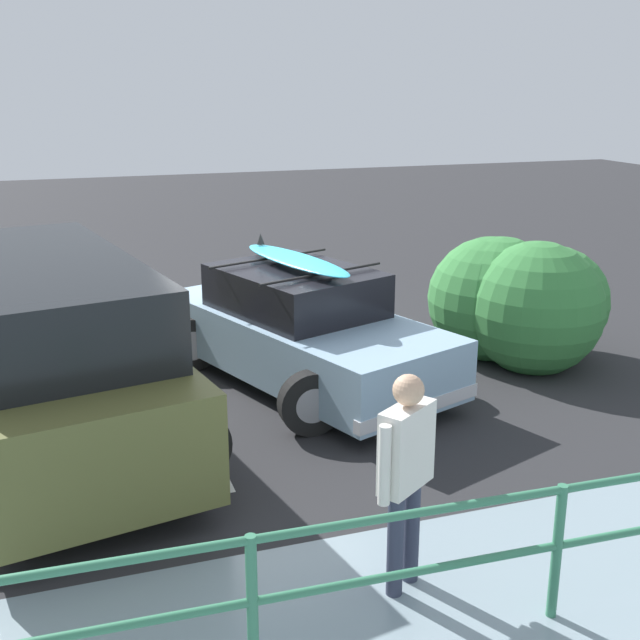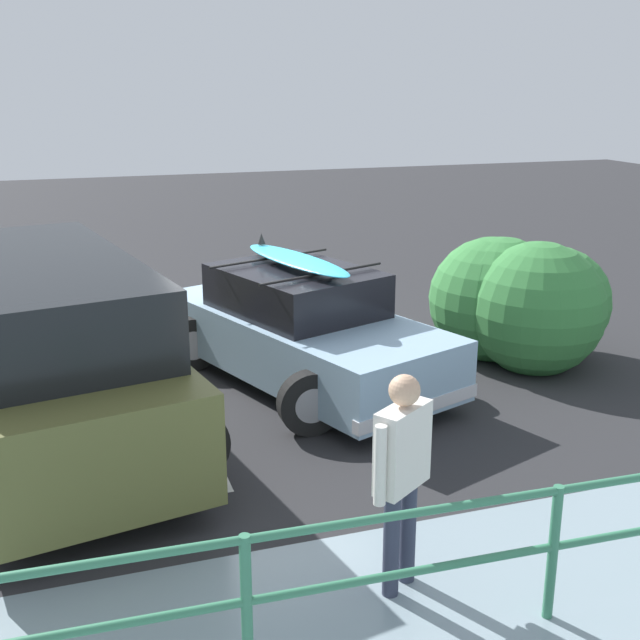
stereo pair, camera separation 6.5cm
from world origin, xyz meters
The scene contains 7 objects.
ground_plane centered at (0.00, 0.00, -0.01)m, with size 44.00×44.00×0.02m, color #28282B.
parking_stripe centered at (1.16, 0.79, 0.00)m, with size 4.77×0.12×0.00m, color silver.
sedan_car centered at (-0.28, 0.76, 0.65)m, with size 3.08×4.28×1.65m.
suv_car centered at (2.62, 1.61, 0.97)m, with size 3.09×5.09×1.90m.
person_bystander centered at (0.28, 4.91, 0.98)m, with size 0.54×0.41×1.62m.
railing_fence centered at (-0.54, 5.54, 0.67)m, with size 8.30×0.35×0.99m.
bush_near_left centered at (-3.14, 0.78, 0.75)m, with size 2.24×2.30×1.69m.
Camera 1 is at (2.44, 9.43, 3.49)m, focal length 45.00 mm.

